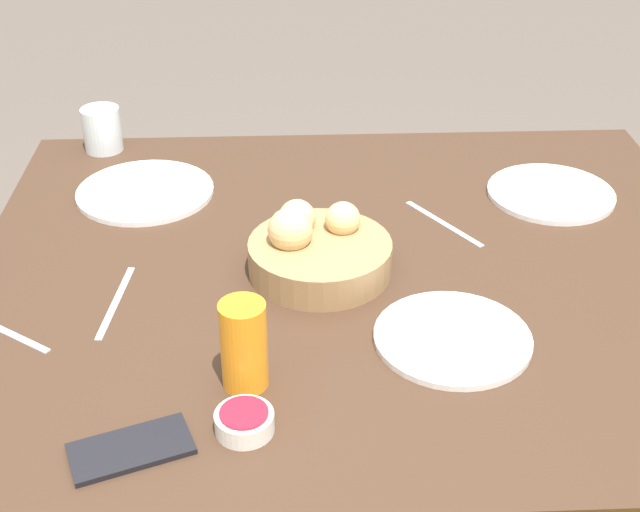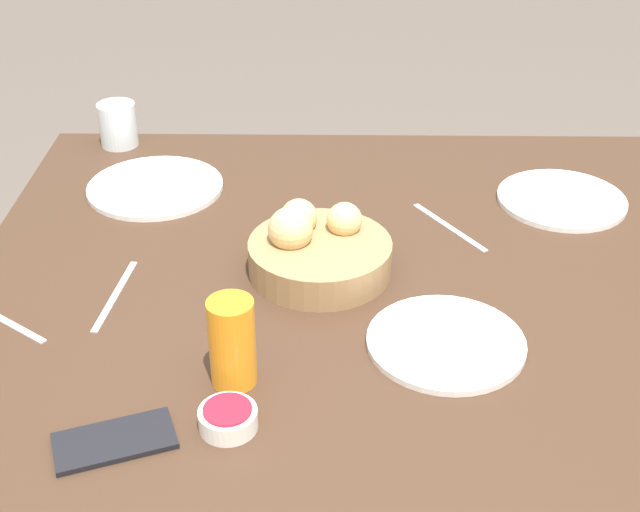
{
  "view_description": "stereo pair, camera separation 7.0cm",
  "coord_description": "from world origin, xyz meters",
  "views": [
    {
      "loc": [
        0.11,
        1.24,
        1.56
      ],
      "look_at": [
        0.06,
        0.01,
        0.8
      ],
      "focal_mm": 50.0,
      "sensor_mm": 36.0,
      "label": 1
    },
    {
      "loc": [
        0.04,
        1.24,
        1.56
      ],
      "look_at": [
        0.06,
        0.01,
        0.8
      ],
      "focal_mm": 50.0,
      "sensor_mm": 36.0,
      "label": 2
    }
  ],
  "objects": [
    {
      "name": "dining_table",
      "position": [
        0.0,
        0.0,
        0.68
      ],
      "size": [
        1.27,
        1.07,
        0.77
      ],
      "color": "#3D281C",
      "rests_on": "ground_plane"
    },
    {
      "name": "plate_near_left",
      "position": [
        -0.39,
        -0.24,
        0.78
      ],
      "size": [
        0.24,
        0.24,
        0.01
      ],
      "color": "white",
      "rests_on": "dining_table"
    },
    {
      "name": "jam_bowl_berry",
      "position": [
        0.17,
        0.39,
        0.79
      ],
      "size": [
        0.08,
        0.08,
        0.03
      ],
      "color": "white",
      "rests_on": "dining_table"
    },
    {
      "name": "water_tumbler",
      "position": [
        0.49,
        -0.48,
        0.82
      ],
      "size": [
        0.08,
        0.08,
        0.09
      ],
      "color": "silver",
      "rests_on": "dining_table"
    },
    {
      "name": "spoon_coffee",
      "position": [
        0.52,
        0.17,
        0.77
      ],
      "size": [
        0.13,
        0.09,
        0.0
      ],
      "color": "#B7B7BC",
      "rests_on": "dining_table"
    },
    {
      "name": "fork_silver",
      "position": [
        0.38,
        0.09,
        0.77
      ],
      "size": [
        0.03,
        0.2,
        0.0
      ],
      "color": "#B7B7BC",
      "rests_on": "dining_table"
    },
    {
      "name": "juice_glass",
      "position": [
        0.17,
        0.29,
        0.84
      ],
      "size": [
        0.06,
        0.06,
        0.13
      ],
      "color": "orange",
      "rests_on": "dining_table"
    },
    {
      "name": "knife_silver",
      "position": [
        -0.17,
        -0.13,
        0.77
      ],
      "size": [
        0.12,
        0.17,
        0.0
      ],
      "color": "#B7B7BC",
      "rests_on": "dining_table"
    },
    {
      "name": "cell_phone",
      "position": [
        0.31,
        0.42,
        0.77
      ],
      "size": [
        0.17,
        0.12,
        0.01
      ],
      "color": "black",
      "rests_on": "dining_table"
    },
    {
      "name": "bread_basket",
      "position": [
        0.07,
        0.01,
        0.81
      ],
      "size": [
        0.23,
        0.23,
        0.11
      ],
      "color": "#99754C",
      "rests_on": "dining_table"
    },
    {
      "name": "plate_near_right",
      "position": [
        0.38,
        -0.27,
        0.78
      ],
      "size": [
        0.26,
        0.26,
        0.01
      ],
      "color": "white",
      "rests_on": "dining_table"
    },
    {
      "name": "plate_far_center",
      "position": [
        -0.13,
        0.21,
        0.78
      ],
      "size": [
        0.23,
        0.23,
        0.01
      ],
      "color": "white",
      "rests_on": "dining_table"
    }
  ]
}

